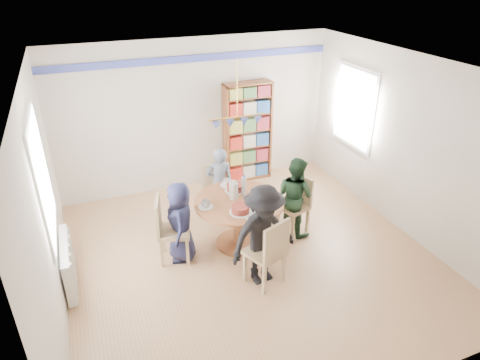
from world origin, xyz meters
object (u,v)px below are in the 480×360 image
chair_far (215,187)px  person_far (219,183)px  chair_right (297,201)px  person_left (180,222)px  radiator (68,264)px  chair_near (269,250)px  dining_table (239,212)px  person_near (263,236)px  person_right (295,196)px  chair_left (168,227)px  bookshelf (248,133)px

chair_far → person_far: size_ratio=0.72×
chair_right → person_left: person_left is taller
radiator → chair_near: (2.40, -0.94, 0.20)m
dining_table → chair_far: bearing=91.9°
chair_right → radiator: bearing=-178.4°
chair_near → person_left: size_ratio=0.83×
dining_table → chair_right: size_ratio=1.44×
chair_right → person_near: (-1.00, -0.92, 0.21)m
person_left → chair_far: bearing=153.6°
person_left → person_right: bearing=104.8°
radiator → chair_left: (1.33, 0.07, 0.19)m
person_left → person_near: (0.86, -0.86, 0.11)m
person_left → bookshelf: bearing=151.3°
radiator → person_near: person_near is taller
person_far → bookshelf: size_ratio=0.64×
chair_far → chair_right: bearing=-42.8°
bookshelf → chair_right: bearing=-89.3°
chair_near → bookshelf: size_ratio=0.52×
person_right → bookshelf: 2.00m
radiator → chair_near: size_ratio=1.01×
dining_table → person_near: (-0.02, -0.87, 0.15)m
radiator → person_far: size_ratio=0.82×
chair_right → chair_far: chair_right is taller
chair_left → person_left: (0.18, -0.03, 0.06)m
person_right → bookshelf: bookshelf is taller
person_left → person_right: 1.80m
chair_left → person_right: size_ratio=0.78×
person_far → dining_table: bearing=97.7°
person_far → person_near: 1.75m
person_far → bookshelf: bearing=-122.7°
radiator → chair_far: bearing=23.8°
chair_far → person_left: bearing=-130.3°
chair_far → bookshelf: size_ratio=0.46×
radiator → dining_table: (2.38, 0.05, 0.21)m
dining_table → person_right: bearing=1.1°
radiator → person_right: 3.32m
person_near → dining_table: bearing=80.3°
dining_table → person_left: size_ratio=1.09×
person_near → chair_near: bearing=-81.6°
person_far → bookshelf: 1.50m
person_right → person_far: (-0.92, 0.86, -0.02)m
chair_left → chair_far: size_ratio=1.12×
person_right → person_near: (-0.94, -0.89, 0.08)m
chair_near → person_far: bearing=90.5°
dining_table → bookshelf: bearing=64.3°
chair_near → chair_left: bearing=136.7°
dining_table → person_near: bearing=-91.0°
person_far → chair_far: bearing=-63.9°
chair_left → person_far: bearing=38.9°
chair_far → person_far: (0.04, -0.11, 0.13)m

